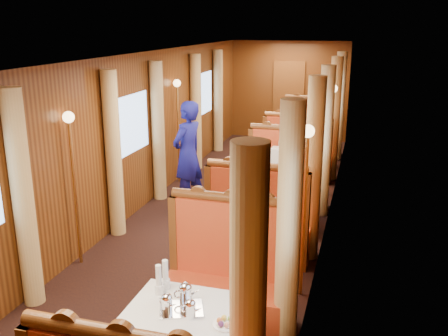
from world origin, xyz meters
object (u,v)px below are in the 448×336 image
at_px(tea_tray, 181,309).
at_px(banquette_mid_fwd, 258,228).
at_px(rose_vase_far, 304,123).
at_px(banquette_far_fwd, 297,159).
at_px(steward, 188,154).
at_px(passenger, 283,166).
at_px(banquette_far_aft, 310,136).
at_px(banquette_near_aft, 227,284).
at_px(rose_vase_mid, 275,169).
at_px(teapot_back, 186,296).
at_px(table_mid, 273,205).
at_px(banquette_mid_aft, 285,181).
at_px(fruit_plate, 226,323).
at_px(table_far, 304,149).
at_px(teapot_right, 190,311).
at_px(teapot_left, 167,305).

bearing_deg(tea_tray, banquette_mid_fwd, 88.07).
bearing_deg(rose_vase_far, banquette_mid_fwd, -89.72).
bearing_deg(banquette_far_fwd, steward, -129.46).
distance_m(steward, passenger, 1.56).
xyz_separation_m(banquette_far_aft, steward, (-1.54, -3.90, 0.45)).
bearing_deg(steward, banquette_near_aft, 44.85).
bearing_deg(rose_vase_mid, teapot_back, -91.62).
xyz_separation_m(table_mid, passenger, (-0.00, 0.82, 0.37)).
distance_m(banquette_near_aft, banquette_mid_aft, 3.50).
height_order(rose_vase_far, passenger, passenger).
distance_m(banquette_far_fwd, fruit_plate, 6.15).
height_order(table_far, tea_tray, tea_tray).
height_order(table_mid, rose_vase_mid, rose_vase_mid).
xyz_separation_m(banquette_mid_aft, fruit_plate, (0.31, -4.66, 0.35)).
bearing_deg(table_far, banquette_mid_fwd, -90.00).
height_order(teapot_right, teapot_back, teapot_back).
xyz_separation_m(table_far, banquette_far_aft, (0.00, 1.01, 0.05)).
bearing_deg(banquette_far_aft, teapot_left, -91.30).
bearing_deg(rose_vase_far, table_mid, -89.63).
bearing_deg(fruit_plate, banquette_far_aft, 92.20).
xyz_separation_m(tea_tray, teapot_right, (0.10, -0.07, 0.05)).
height_order(banquette_far_aft, teapot_right, banquette_far_aft).
relative_size(table_far, passenger, 1.38).
distance_m(banquette_far_fwd, teapot_right, 6.11).
relative_size(teapot_back, steward, 0.10).
relative_size(table_mid, banquette_far_aft, 0.78).
relative_size(teapot_right, fruit_plate, 0.74).
distance_m(table_far, banquette_far_fwd, 1.02).
xyz_separation_m(table_far, teapot_left, (-0.18, -7.09, 0.44)).
height_order(table_far, steward, steward).
bearing_deg(tea_tray, steward, 109.37).
relative_size(banquette_mid_aft, steward, 0.77).
bearing_deg(passenger, teapot_back, -91.15).
relative_size(teapot_left, teapot_right, 1.02).
distance_m(banquette_far_aft, fruit_plate, 8.17).
bearing_deg(teapot_right, banquette_mid_fwd, 89.73).
distance_m(banquette_mid_fwd, passenger, 1.86).
height_order(banquette_far_aft, tea_tray, banquette_far_aft).
relative_size(teapot_right, rose_vase_far, 0.41).
bearing_deg(banquette_mid_aft, banquette_mid_fwd, -90.00).
bearing_deg(table_far, teapot_right, -89.84).
bearing_deg(banquette_mid_fwd, table_mid, 90.00).
bearing_deg(fruit_plate, rose_vase_far, 92.70).
relative_size(banquette_mid_aft, fruit_plate, 6.76).
relative_size(rose_vase_mid, steward, 0.21).
xyz_separation_m(banquette_near_aft, table_mid, (0.00, 2.49, -0.05)).
xyz_separation_m(banquette_far_aft, rose_vase_mid, (0.01, -4.52, 0.50)).
relative_size(teapot_right, rose_vase_mid, 0.41).
height_order(table_far, rose_vase_far, rose_vase_far).
xyz_separation_m(steward, passenger, (1.54, 0.21, -0.13)).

